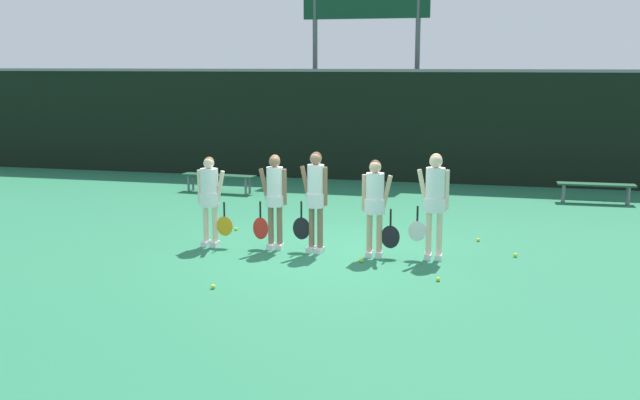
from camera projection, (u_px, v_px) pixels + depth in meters
ground_plane at (321, 252)px, 13.05m from camera, size 140.00×140.00×0.00m
fence_windscreen at (393, 125)px, 20.59m from camera, size 60.00×0.08×3.10m
scoreboard at (366, 15)px, 21.24m from camera, size 3.64×0.15×5.88m
bench_courtside at (219, 177)px, 19.02m from camera, size 1.97×0.50×0.46m
bench_far at (596, 186)px, 17.57m from camera, size 1.77×0.40×0.46m
player_0 at (210, 195)px, 13.34m from camera, size 0.66×0.36×1.62m
player_1 at (274, 195)px, 13.14m from camera, size 0.62×0.33×1.68m
player_2 at (315, 194)px, 12.89m from camera, size 0.63×0.34×1.76m
player_3 at (375, 201)px, 12.60m from camera, size 0.66×0.35×1.66m
player_4 at (435, 197)px, 12.43m from camera, size 0.66×0.37×1.79m
tennis_ball_0 at (438, 279)px, 11.30m from camera, size 0.07×0.07×0.07m
tennis_ball_1 at (213, 287)px, 10.92m from camera, size 0.07×0.07×0.07m
tennis_ball_2 at (478, 240)px, 13.83m from camera, size 0.06×0.06×0.06m
tennis_ball_3 at (236, 229)px, 14.73m from camera, size 0.06×0.06×0.06m
tennis_ball_4 at (361, 260)px, 12.37m from camera, size 0.07×0.07×0.07m
tennis_ball_5 at (515, 255)px, 12.71m from camera, size 0.07×0.07×0.07m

